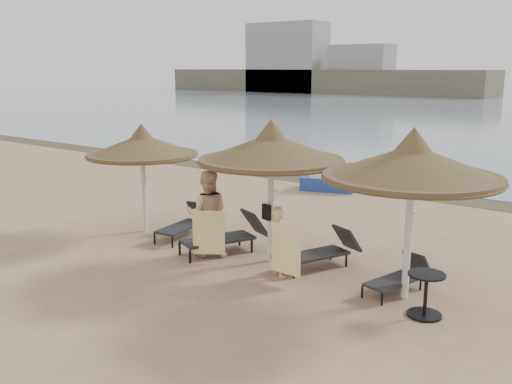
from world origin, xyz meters
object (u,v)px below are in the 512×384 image
palapa_center (271,149)px  pedal_boat (328,181)px  lounger_near_right (324,250)px  lounger_far_left (187,222)px  palapa_right (412,163)px  person_right (279,237)px  lounger_near_left (229,235)px  palapa_left (142,146)px  lounger_far_right (401,276)px  side_table (425,296)px  person_left (207,207)px

palapa_center → pedal_boat: palapa_center is taller
palapa_center → lounger_near_right: (1.16, 0.44, -2.21)m
lounger_far_left → lounger_near_right: (4.08, 0.16, 0.01)m
lounger_near_right → palapa_right: bearing=6.4°
person_right → lounger_near_left: bearing=3.2°
palapa_left → lounger_far_right: (7.23, 0.17, -2.01)m
palapa_left → pedal_boat: bearing=81.0°
palapa_center → lounger_near_left: palapa_center is taller
lounger_near_left → side_table: size_ratio=2.77×
lounger_near_left → palapa_right: bearing=22.2°
palapa_center → lounger_far_left: size_ratio=1.73×
lounger_near_right → pedal_boat: size_ratio=0.91×
palapa_right → lounger_far_right: (-0.21, 0.28, -2.30)m
palapa_left → person_right: bearing=-7.2°
person_left → pedal_boat: bearing=-118.4°
lounger_far_right → side_table: 1.18m
pedal_boat → lounger_near_right: bearing=-79.3°
side_table → palapa_center: bearing=169.3°
lounger_far_right → side_table: side_table is taller
lounger_far_left → pedal_boat: (0.01, 7.32, -0.04)m
lounger_far_left → lounger_near_left: (1.73, -0.34, 0.06)m
lounger_near_left → person_right: person_right is taller
lounger_near_right → lounger_far_left: bearing=-155.3°
palapa_right → person_left: (-4.71, -0.40, -1.44)m
side_table → palapa_left: bearing=175.3°
lounger_far_right → pedal_boat: pedal_boat is taller
person_right → palapa_center: bearing=-22.7°
palapa_center → side_table: (3.92, -0.74, -2.21)m
lounger_far_left → lounger_far_right: size_ratio=1.14×
side_table → person_left: person_left is taller
palapa_center → palapa_right: size_ratio=0.99×
person_right → pedal_boat: size_ratio=0.81×
lounger_near_left → palapa_left: bearing=-156.1°
palapa_right → pedal_boat: (-6.22, 7.78, -2.29)m
palapa_center → side_table: size_ratio=4.11×
palapa_center → pedal_boat: (-2.91, 7.60, -2.26)m
lounger_far_right → lounger_near_right: bearing=-175.8°
lounger_near_left → pedal_boat: bearing=126.4°
side_table → person_right: (-3.22, 0.05, 0.50)m
lounger_near_left → person_left: 0.94m
palapa_right → pedal_boat: palapa_right is taller
lounger_near_left → side_table: 5.15m
lounger_far_right → lounger_far_left: bearing=-167.7°
palapa_right → lounger_near_left: size_ratio=1.50×
lounger_far_left → person_right: size_ratio=1.09×
lounger_far_right → pedal_boat: (-6.01, 7.50, 0.01)m
palapa_right → lounger_far_left: size_ratio=1.75×
palapa_right → palapa_center: bearing=176.9°
lounger_near_left → lounger_near_right: size_ratio=1.13×
palapa_left → lounger_far_left: bearing=16.0°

